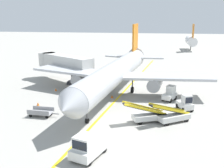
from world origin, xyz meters
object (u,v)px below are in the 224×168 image
object	(u,v)px
baggage_tug_near_wing	(170,94)
belt_loader_aft_hold	(173,116)
pushback_tug	(88,147)
baggage_cart_loaded	(41,112)
ground_crew_marshaller	(75,96)
safety_cone_tail_area	(56,89)
jet_bridge	(61,62)
baggage_tug_by_cargo_door	(185,103)
safety_cone_nose_left	(158,108)
safety_cone_wingtip_left	(81,106)
safety_cone_wingtip_right	(38,104)
safety_cone_nose_right	(112,96)
airliner	(116,72)
belt_loader_forward_hold	(148,115)

from	to	relation	value
baggage_tug_near_wing	belt_loader_aft_hold	bearing A→B (deg)	-90.40
pushback_tug	baggage_cart_loaded	size ratio (longest dim) A/B	1.06
ground_crew_marshaller	safety_cone_tail_area	world-z (taller)	ground_crew_marshaller
jet_bridge	pushback_tug	bearing A→B (deg)	-66.59
baggage_tug_by_cargo_door	safety_cone_tail_area	world-z (taller)	baggage_tug_by_cargo_door
safety_cone_nose_left	safety_cone_wingtip_left	world-z (taller)	same
jet_bridge	baggage_tug_by_cargo_door	distance (m)	24.42
safety_cone_wingtip_right	safety_cone_nose_right	bearing A→B (deg)	28.11
airliner	safety_cone_nose_left	xyz separation A→B (m)	(6.31, -6.29, -3.20)
jet_bridge	safety_cone_nose_left	distance (m)	22.01
baggage_tug_by_cargo_door	safety_cone_wingtip_right	distance (m)	19.38
baggage_cart_loaded	safety_cone_wingtip_right	distance (m)	4.16
airliner	safety_cone_tail_area	xyz separation A→B (m)	(-9.79, 0.37, -3.20)
safety_cone_nose_left	safety_cone_wingtip_right	size ratio (longest dim) A/B	1.00
belt_loader_forward_hold	baggage_tug_by_cargo_door	bearing A→B (deg)	45.36
airliner	baggage_cart_loaded	bearing A→B (deg)	-125.68
baggage_tug_near_wing	belt_loader_forward_hold	world-z (taller)	belt_loader_forward_hold
belt_loader_aft_hold	safety_cone_nose_left	bearing A→B (deg)	112.95
jet_bridge	safety_cone_wingtip_left	distance (m)	16.16
baggage_cart_loaded	safety_cone_wingtip_left	xyz separation A→B (m)	(4.06, 3.53, -0.25)
baggage_tug_by_cargo_door	baggage_tug_near_wing	bearing A→B (deg)	114.14
baggage_tug_by_cargo_door	safety_cone_wingtip_right	bearing A→B (deg)	-176.42
safety_cone_wingtip_left	safety_cone_wingtip_right	world-z (taller)	same
baggage_tug_near_wing	jet_bridge	bearing A→B (deg)	155.38
pushback_tug	safety_cone_tail_area	size ratio (longest dim) A/B	9.12
jet_bridge	pushback_tug	xyz separation A→B (m)	(11.36, -26.23, -2.55)
baggage_cart_loaded	ground_crew_marshaller	distance (m)	6.47
safety_cone_nose_left	pushback_tug	bearing A→B (deg)	-114.53
safety_cone_tail_area	baggage_cart_loaded	bearing A→B (deg)	-78.73
safety_cone_nose_right	ground_crew_marshaller	bearing A→B (deg)	-151.69
safety_cone_wingtip_left	safety_cone_tail_area	world-z (taller)	same
belt_loader_forward_hold	safety_cone_nose_right	xyz separation A→B (m)	(-5.50, 8.36, -0.56)
airliner	jet_bridge	xyz separation A→B (m)	(-11.00, 6.88, 0.12)
safety_cone_nose_left	baggage_cart_loaded	bearing A→B (deg)	-162.80
airliner	baggage_tug_near_wing	xyz separation A→B (m)	(7.98, -1.81, -2.49)
safety_cone_nose_right	safety_cone_wingtip_right	distance (m)	10.51
jet_bridge	baggage_tug_by_cargo_door	world-z (taller)	jet_bridge
belt_loader_aft_hold	ground_crew_marshaller	world-z (taller)	belt_loader_aft_hold
safety_cone_nose_left	safety_cone_wingtip_right	world-z (taller)	same
ground_crew_marshaller	belt_loader_forward_hold	bearing A→B (deg)	-28.97
belt_loader_forward_hold	safety_cone_wingtip_right	xyz separation A→B (m)	(-14.77, 3.40, -0.56)
jet_bridge	safety_cone_wingtip_left	xyz separation A→B (m)	(7.46, -13.94, -3.32)
safety_cone_nose_right	safety_cone_tail_area	bearing A→B (deg)	165.95
jet_bridge	safety_cone_wingtip_right	xyz separation A→B (m)	(1.41, -13.83, -3.32)
baggage_tug_near_wing	safety_cone_nose_right	size ratio (longest dim) A/B	6.20
airliner	baggage_tug_near_wing	distance (m)	8.55
belt_loader_aft_hold	safety_cone_wingtip_right	size ratio (longest dim) A/B	11.03
airliner	baggage_tug_near_wing	size ratio (longest dim) A/B	12.94
airliner	baggage_cart_loaded	size ratio (longest dim) A/B	9.30
safety_cone_nose_left	ground_crew_marshaller	bearing A→B (deg)	171.72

